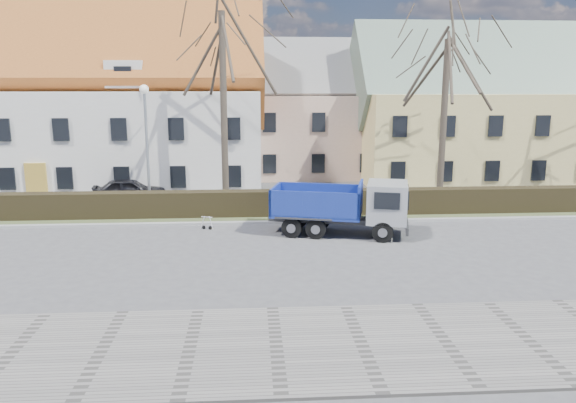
{
  "coord_description": "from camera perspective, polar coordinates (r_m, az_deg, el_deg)",
  "views": [
    {
      "loc": [
        -0.59,
        -21.89,
        6.74
      ],
      "look_at": [
        1.01,
        2.18,
        1.6
      ],
      "focal_mm": 35.0,
      "sensor_mm": 36.0,
      "label": 1
    }
  ],
  "objects": [
    {
      "name": "building_yellow",
      "position": [
        42.36,
        19.46,
        7.97
      ],
      "size": [
        18.8,
        10.8,
        8.5
      ],
      "primitive_type": null,
      "color": "#D4C074",
      "rests_on": "ground"
    },
    {
      "name": "curb_far",
      "position": [
        27.33,
        -2.46,
        -2.14
      ],
      "size": [
        80.0,
        0.3,
        0.12
      ],
      "primitive_type": "cube",
      "color": "gray",
      "rests_on": "ground"
    },
    {
      "name": "streetlight",
      "position": [
        29.56,
        -14.1,
        5.09
      ],
      "size": [
        0.52,
        0.52,
        6.72
      ],
      "primitive_type": null,
      "color": "#959AA1",
      "rests_on": "ground"
    },
    {
      "name": "parked_car_a",
      "position": [
        33.29,
        -15.81,
        1.11
      ],
      "size": [
        4.28,
        2.19,
        1.4
      ],
      "primitive_type": "imported",
      "rotation": [
        0.0,
        0.0,
        1.71
      ],
      "color": "black",
      "rests_on": "ground"
    },
    {
      "name": "building_white",
      "position": [
        39.92,
        -22.15,
        8.29
      ],
      "size": [
        26.8,
        10.8,
        9.5
      ],
      "primitive_type": null,
      "color": "silver",
      "rests_on": "ground"
    },
    {
      "name": "dump_truck",
      "position": [
        25.26,
        4.79,
        -0.54
      ],
      "size": [
        6.7,
        3.85,
        2.53
      ],
      "primitive_type": null,
      "rotation": [
        0.0,
        0.0,
        -0.25
      ],
      "color": "navy",
      "rests_on": "ground"
    },
    {
      "name": "tree_2",
      "position": [
        32.21,
        15.61,
        9.38
      ],
      "size": [
        8.0,
        8.0,
        11.0
      ],
      "primitive_type": null,
      "color": "#393128",
      "rests_on": "ground"
    },
    {
      "name": "grass_strip",
      "position": [
        28.88,
        -2.53,
        -1.38
      ],
      "size": [
        80.0,
        3.0,
        0.1
      ],
      "primitive_type": "cube",
      "color": "#3D4929",
      "rests_on": "ground"
    },
    {
      "name": "building_pink",
      "position": [
        42.23,
        2.47,
        8.29
      ],
      "size": [
        10.8,
        8.8,
        8.0
      ],
      "primitive_type": null,
      "color": "#C8A28D",
      "rests_on": "ground"
    },
    {
      "name": "ground",
      "position": [
        22.91,
        -2.17,
        -5.09
      ],
      "size": [
        120.0,
        120.0,
        0.0
      ],
      "primitive_type": "plane",
      "color": "#48484B"
    },
    {
      "name": "cart_frame",
      "position": [
        26.53,
        -8.68,
        -2.06
      ],
      "size": [
        0.86,
        0.65,
        0.69
      ],
      "primitive_type": null,
      "rotation": [
        0.0,
        0.0,
        -0.33
      ],
      "color": "silver",
      "rests_on": "ground"
    },
    {
      "name": "tree_1",
      "position": [
        30.43,
        -6.59,
        11.16
      ],
      "size": [
        9.2,
        9.2,
        12.65
      ],
      "primitive_type": null,
      "color": "#393128",
      "rests_on": "ground"
    },
    {
      "name": "sidewalk_near",
      "position": [
        14.99,
        -1.2,
        -14.53
      ],
      "size": [
        80.0,
        5.0,
        0.08
      ],
      "primitive_type": "cube",
      "color": "gray",
      "rests_on": "ground"
    },
    {
      "name": "hedge",
      "position": [
        28.56,
        -2.54,
        -0.3
      ],
      "size": [
        60.0,
        0.9,
        1.3
      ],
      "primitive_type": "cube",
      "color": "black",
      "rests_on": "ground"
    }
  ]
}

